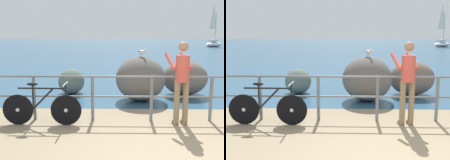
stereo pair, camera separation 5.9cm
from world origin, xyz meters
The scene contains 10 objects.
ground_plane centered at (0.00, 20.00, -0.05)m, with size 120.00×120.00×0.10m, color #937F60.
sea_surface centered at (0.00, 47.99, 0.00)m, with size 120.00×90.00×0.01m, color #2D5675.
promenade_railing centered at (0.00, 2.06, 0.63)m, with size 7.99×0.07×1.02m.
bicycle centered at (-2.37, 1.71, 0.39)m, with size 1.70×0.48×0.92m.
person_at_railing centered at (0.59, 1.78, 0.99)m, with size 0.54×0.67×1.78m.
breakwater_boulder_main centered at (-0.09, 3.93, 0.64)m, with size 1.44×1.43×1.29m.
breakwater_boulder_left centered at (-2.26, 4.77, 0.41)m, with size 0.84×1.02×0.81m.
breakwater_boulder_right centered at (1.38, 4.69, 0.54)m, with size 1.42×1.10×1.09m.
seagull centered at (-0.07, 3.92, 1.43)m, with size 0.26×0.31×0.23m.
sailboat centered at (13.37, 36.58, 0.71)m, with size 4.07×3.99×6.16m.
Camera 2 is at (-0.69, -3.82, 1.94)m, focal length 43.23 mm.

